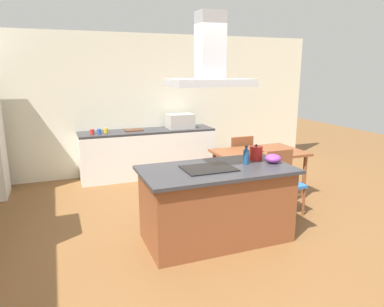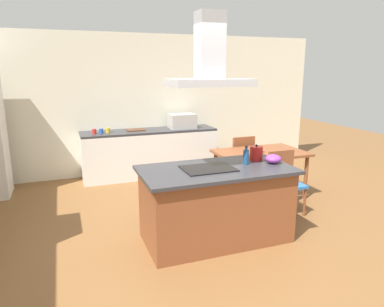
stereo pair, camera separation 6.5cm
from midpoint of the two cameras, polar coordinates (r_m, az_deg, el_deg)
ground at (r=5.75m, az=-2.01°, el=-7.17°), size 16.00×16.00×0.00m
wall_back at (r=7.10m, az=-6.60°, el=7.91°), size 7.20×0.10×2.70m
kitchen_island at (r=4.29m, az=4.34°, el=-8.13°), size 1.80×0.95×0.90m
cooktop at (r=4.10m, az=3.12°, el=-2.44°), size 0.60×0.44×0.01m
tea_kettle at (r=4.55m, az=10.79°, el=0.04°), size 0.22×0.16×0.21m
olive_oil_bottle at (r=4.32m, az=9.17°, el=-0.51°), size 0.07×0.07×0.23m
mixing_bowl at (r=4.46m, az=13.44°, el=-0.85°), size 0.20×0.20×0.11m
back_counter at (r=6.87m, az=-6.54°, el=0.10°), size 2.56×0.62×0.90m
countertop_microwave at (r=6.94m, az=-1.35°, el=5.29°), size 0.50×0.38×0.28m
coffee_mug_red at (r=6.54m, az=-15.31°, el=3.46°), size 0.08×0.08×0.09m
coffee_mug_blue at (r=6.54m, az=-14.25°, el=3.53°), size 0.08×0.08×0.09m
coffee_mug_yellow at (r=6.61m, az=-13.21°, el=3.68°), size 0.08×0.08×0.09m
cutting_board at (r=6.77m, az=-8.85°, el=3.80°), size 0.34×0.24×0.02m
dining_table at (r=5.75m, az=11.36°, el=-0.50°), size 1.40×0.90×0.75m
chair_facing_back_wall at (r=6.34m, az=8.16°, el=-0.53°), size 0.42×0.42×0.89m
chair_facing_island at (r=5.26m, az=15.06°, el=-3.82°), size 0.42×0.42×0.89m
range_hood at (r=3.94m, az=3.34°, el=14.51°), size 0.90×0.55×0.78m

